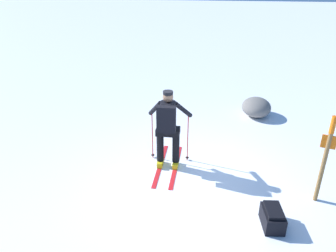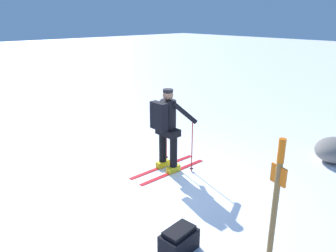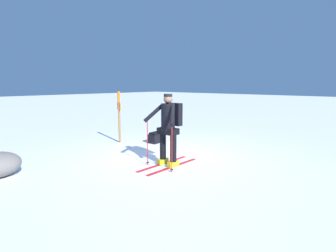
% 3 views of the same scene
% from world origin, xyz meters
% --- Properties ---
extents(ground_plane, '(80.00, 80.00, 0.00)m').
position_xyz_m(ground_plane, '(0.00, 0.00, 0.00)').
color(ground_plane, white).
extents(skier, '(1.69, 0.96, 1.70)m').
position_xyz_m(skier, '(-0.45, -0.50, 0.97)').
color(skier, red).
rests_on(skier, ground_plane).
extents(dropped_backpack, '(0.54, 0.37, 0.35)m').
position_xyz_m(dropped_backpack, '(1.08, 1.45, 0.17)').
color(dropped_backpack, black).
rests_on(dropped_backpack, ground_plane).
extents(trail_marker, '(0.09, 0.24, 1.68)m').
position_xyz_m(trail_marker, '(0.28, 2.34, 1.00)').
color(trail_marker, olive).
rests_on(trail_marker, ground_plane).
extents(rock_boulder, '(0.95, 0.81, 0.52)m').
position_xyz_m(rock_boulder, '(-3.46, 1.64, 0.26)').
color(rock_boulder, slate).
rests_on(rock_boulder, ground_plane).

